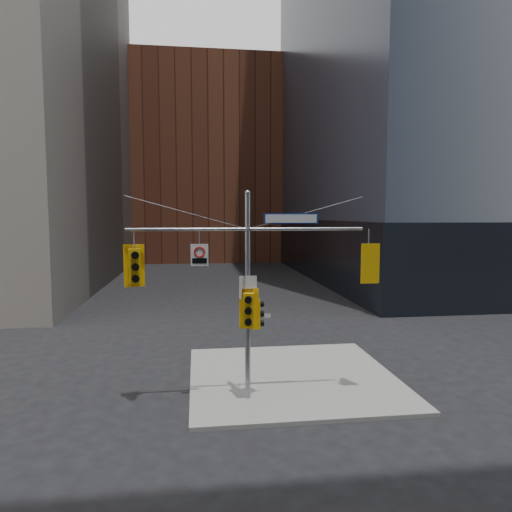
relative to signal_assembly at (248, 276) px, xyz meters
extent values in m
plane|color=black|center=(0.00, -1.99, -4.42)|extent=(160.00, 160.00, 0.00)
cube|color=gray|center=(2.00, 2.01, -4.34)|extent=(8.00, 8.00, 0.15)
cube|color=black|center=(28.00, 30.01, -1.42)|extent=(36.40, 36.40, 6.00)
cube|color=brown|center=(0.00, 56.01, 9.58)|extent=(26.00, 20.00, 28.00)
cylinder|color=gray|center=(0.00, 0.01, -0.82)|extent=(0.18, 0.18, 7.20)
sphere|color=gray|center=(0.00, 0.01, 2.78)|extent=(0.20, 0.20, 0.20)
cylinder|color=gray|center=(-2.00, 0.01, 1.58)|extent=(4.00, 0.11, 0.11)
cylinder|color=gray|center=(2.00, 0.01, 1.58)|extent=(4.00, 0.11, 0.11)
cylinder|color=gray|center=(0.00, -0.34, 1.58)|extent=(0.10, 0.70, 0.10)
cylinder|color=gray|center=(-2.00, 0.01, 2.13)|extent=(4.00, 0.02, 1.12)
cylinder|color=gray|center=(2.00, 0.01, 2.13)|extent=(4.00, 0.02, 1.12)
cube|color=#F2B20C|center=(-3.72, 0.01, 0.38)|extent=(0.42, 0.34, 1.14)
cube|color=#F2B20C|center=(-3.76, 0.20, 0.38)|extent=(0.67, 0.19, 1.42)
cylinder|color=black|center=(-3.67, -0.21, 0.76)|extent=(0.27, 0.22, 0.24)
cylinder|color=black|center=(-3.69, -0.12, 0.76)|extent=(0.21, 0.07, 0.21)
cylinder|color=black|center=(-3.67, -0.21, 0.38)|extent=(0.27, 0.22, 0.24)
cylinder|color=black|center=(-3.69, -0.12, 0.38)|extent=(0.21, 0.07, 0.21)
cylinder|color=black|center=(-3.67, -0.21, 0.00)|extent=(0.27, 0.22, 0.24)
cylinder|color=black|center=(-3.69, -0.12, 0.00)|extent=(0.21, 0.07, 0.21)
cube|color=#F2B20C|center=(4.25, 0.01, 0.38)|extent=(0.37, 0.26, 1.12)
cube|color=#F2B20C|center=(4.25, -0.19, 0.38)|extent=(0.66, 0.05, 1.39)
cylinder|color=black|center=(4.24, 0.22, 0.76)|extent=(0.24, 0.17, 0.23)
cylinder|color=black|center=(4.24, 0.14, 0.76)|extent=(0.20, 0.02, 0.20)
cylinder|color=black|center=(4.24, 0.22, 0.38)|extent=(0.24, 0.17, 0.23)
cylinder|color=black|center=(4.24, 0.14, 0.38)|extent=(0.20, 0.02, 0.20)
cylinder|color=black|center=(4.24, 0.22, 0.01)|extent=(0.24, 0.17, 0.23)
cylinder|color=black|center=(4.24, 0.14, 0.01)|extent=(0.20, 0.02, 0.20)
cube|color=#F2B20C|center=(0.28, 0.01, -1.32)|extent=(0.27, 0.35, 1.01)
cylinder|color=black|center=(0.47, 0.03, -0.98)|extent=(0.18, 0.23, 0.21)
cylinder|color=black|center=(0.40, 0.02, -0.98)|extent=(0.04, 0.18, 0.18)
cylinder|color=black|center=(0.47, 0.03, -1.32)|extent=(0.18, 0.23, 0.21)
cylinder|color=black|center=(0.40, 0.02, -1.32)|extent=(0.04, 0.18, 0.18)
cylinder|color=black|center=(0.47, 0.03, -1.66)|extent=(0.18, 0.23, 0.21)
cylinder|color=black|center=(0.40, 0.02, -1.66)|extent=(0.04, 0.18, 0.18)
cube|color=#F2B20C|center=(0.00, -0.27, -1.10)|extent=(0.40, 0.32, 1.12)
cube|color=#F2B20C|center=(0.03, -0.08, -1.10)|extent=(0.66, 0.16, 1.39)
cylinder|color=black|center=(-0.04, -0.48, -0.73)|extent=(0.26, 0.21, 0.23)
cylinder|color=black|center=(-0.02, -0.40, -0.73)|extent=(0.20, 0.06, 0.20)
cylinder|color=black|center=(-0.04, -0.48, -1.10)|extent=(0.26, 0.21, 0.23)
cylinder|color=black|center=(-0.02, -0.40, -1.10)|extent=(0.20, 0.06, 0.20)
cylinder|color=black|center=(-0.04, -0.48, -1.47)|extent=(0.26, 0.21, 0.23)
cylinder|color=#0CE559|center=(-0.02, -0.40, -1.47)|extent=(0.20, 0.06, 0.20)
cube|color=navy|center=(1.49, 0.01, 1.93)|extent=(1.87, 0.09, 0.36)
cube|color=silver|center=(1.49, -0.02, 1.93)|extent=(1.76, 0.05, 0.28)
cube|color=silver|center=(-1.61, -0.01, 0.73)|extent=(0.59, 0.07, 0.73)
torus|color=#B20A0A|center=(-1.61, -0.03, 0.83)|extent=(0.36, 0.07, 0.36)
cube|color=black|center=(-1.61, -0.03, 0.54)|extent=(0.49, 0.04, 0.18)
cube|color=silver|center=(0.00, -0.11, -0.37)|extent=(0.60, 0.07, 0.78)
cube|color=#D88C00|center=(0.00, -0.13, -0.59)|extent=(0.43, 0.04, 0.35)
cube|color=silver|center=(0.45, 0.01, -1.39)|extent=(0.69, 0.05, 0.14)
cube|color=#145926|center=(0.00, 0.46, -1.56)|extent=(0.10, 0.82, 0.16)
camera|label=1|loc=(-1.72, -15.20, 2.05)|focal=32.00mm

